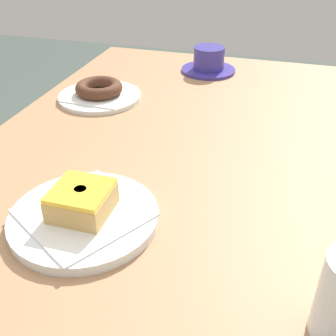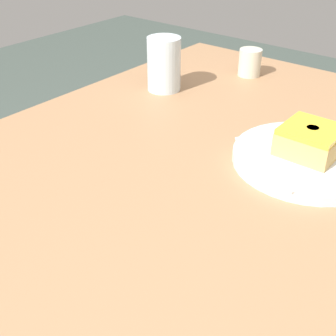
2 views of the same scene
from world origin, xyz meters
name	(u,v)px [view 1 (image 1 of 2)]	position (x,y,z in m)	size (l,w,h in m)	color
table	(179,193)	(0.00, 0.00, 0.64)	(1.27, 0.81, 0.72)	#A17651
plate_chocolate_ring	(100,97)	(-0.22, -0.26, 0.73)	(0.20, 0.20, 0.01)	white
napkin_chocolate_ring	(100,94)	(-0.22, -0.26, 0.73)	(0.14, 0.14, 0.00)	white
donut_chocolate_ring	(99,88)	(-0.22, -0.26, 0.75)	(0.11, 0.11, 0.03)	#4B2B1C
plate_glazed_square	(84,217)	(0.22, -0.09, 0.73)	(0.22, 0.22, 0.02)	white
napkin_glazed_square	(84,212)	(0.22, -0.09, 0.74)	(0.16, 0.16, 0.00)	white
donut_glazed_square	(82,200)	(0.22, -0.09, 0.76)	(0.08, 0.08, 0.04)	tan
coffee_cup	(209,61)	(-0.49, -0.04, 0.75)	(0.15, 0.15, 0.07)	#362C89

